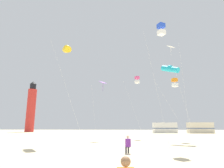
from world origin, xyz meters
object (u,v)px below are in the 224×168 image
object	(u,v)px
kite_tube_cyan	(170,69)
kite_box_rainbow	(137,80)
kite_diamond_white	(172,51)
kite_diamond_violet	(102,84)
kite_tube_gold	(67,49)
rv_van_cream	(200,128)
kite_flyer_standing	(128,144)
kite_box_orange	(175,83)
rv_van_white	(165,128)
kite_box_blue	(161,29)
lighthouse_distant	(31,108)

from	to	relation	value
kite_tube_cyan	kite_box_rainbow	bearing A→B (deg)	118.85
kite_diamond_white	kite_diamond_violet	distance (m)	10.79
kite_tube_gold	rv_van_cream	bearing A→B (deg)	52.69
rv_van_cream	kite_flyer_standing	bearing A→B (deg)	-117.36
kite_flyer_standing	kite_tube_cyan	size ratio (longest dim) A/B	0.12
kite_box_orange	rv_van_white	size ratio (longest dim) A/B	1.22
kite_box_blue	kite_box_rainbow	distance (m)	13.62
kite_box_blue	kite_diamond_violet	size ratio (longest dim) A/B	1.42
rv_van_white	kite_tube_gold	bearing A→B (deg)	-119.58
kite_tube_cyan	rv_van_white	world-z (taller)	kite_tube_cyan
rv_van_cream	lighthouse_distant	bearing A→B (deg)	168.99
kite_box_orange	rv_van_cream	world-z (taller)	kite_box_orange
kite_tube_gold	rv_van_cream	xyz separation A→B (m)	(26.03, 34.15, -8.91)
kite_box_blue	rv_van_cream	distance (m)	41.33
kite_box_blue	lighthouse_distant	bearing A→B (deg)	127.95
kite_tube_gold	lighthouse_distant	world-z (taller)	lighthouse_distant
kite_box_rainbow	kite_flyer_standing	bearing A→B (deg)	-95.69
kite_tube_gold	kite_box_blue	distance (m)	10.50
kite_box_orange	kite_diamond_violet	distance (m)	9.85
kite_flyer_standing	kite_box_orange	size ratio (longest dim) A/B	0.14
kite_box_orange	kite_diamond_violet	world-z (taller)	kite_diamond_violet
kite_box_orange	kite_tube_gold	bearing A→B (deg)	-157.25
kite_diamond_white	kite_tube_gold	distance (m)	14.42
kite_tube_gold	lighthouse_distant	xyz separation A→B (m)	(-24.96, 42.17, -2.46)
kite_diamond_white	kite_diamond_violet	bearing A→B (deg)	176.06
kite_flyer_standing	lighthouse_distant	distance (m)	58.71
kite_box_orange	kite_box_blue	size ratio (longest dim) A/B	0.70
kite_diamond_violet	rv_van_white	bearing A→B (deg)	64.74
kite_flyer_standing	lighthouse_distant	world-z (taller)	lighthouse_distant
rv_van_cream	kite_tube_cyan	bearing A→B (deg)	-116.50
kite_diamond_white	kite_box_orange	size ratio (longest dim) A/B	1.61
kite_diamond_white	kite_box_blue	world-z (taller)	kite_diamond_white
kite_flyer_standing	rv_van_white	size ratio (longest dim) A/B	0.18
kite_tube_cyan	kite_diamond_violet	bearing A→B (deg)	163.17
kite_box_orange	kite_box_rainbow	bearing A→B (deg)	132.36
kite_flyer_standing	kite_box_blue	world-z (taller)	kite_box_blue
kite_tube_cyan	kite_flyer_standing	bearing A→B (deg)	-117.71
kite_tube_gold	kite_diamond_violet	distance (m)	7.75
kite_tube_cyan	lighthouse_distant	xyz separation A→B (m)	(-37.17, 38.42, -1.00)
kite_tube_gold	rv_van_white	world-z (taller)	kite_tube_gold
kite_box_orange	kite_box_blue	bearing A→B (deg)	-109.88
kite_tube_cyan	kite_diamond_violet	size ratio (longest dim) A/B	1.19
kite_diamond_white	kite_tube_gold	bearing A→B (deg)	-156.22
kite_tube_gold	kite_diamond_violet	size ratio (longest dim) A/B	1.37
kite_flyer_standing	kite_box_rainbow	distance (m)	19.40
lighthouse_distant	kite_box_orange	bearing A→B (deg)	-43.94
kite_tube_gold	kite_box_blue	size ratio (longest dim) A/B	0.96
kite_diamond_white	kite_box_orange	world-z (taller)	kite_diamond_white
kite_tube_cyan	rv_van_cream	size ratio (longest dim) A/B	1.46
lighthouse_distant	kite_tube_cyan	bearing A→B (deg)	-45.95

